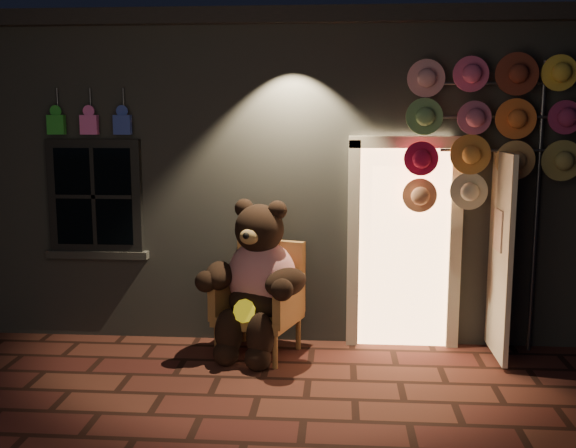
# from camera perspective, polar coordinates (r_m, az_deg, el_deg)

# --- Properties ---
(ground) EXTENTS (60.00, 60.00, 0.00)m
(ground) POSITION_cam_1_polar(r_m,az_deg,el_deg) (5.99, -2.57, -14.40)
(ground) COLOR #51281F
(ground) RESTS_ON ground
(shop_building) EXTENTS (7.30, 5.95, 3.51)m
(shop_building) POSITION_cam_1_polar(r_m,az_deg,el_deg) (9.48, 0.27, 5.20)
(shop_building) COLOR slate
(shop_building) RESTS_ON ground
(wicker_armchair) EXTENTS (0.94, 0.90, 1.13)m
(wicker_armchair) POSITION_cam_1_polar(r_m,az_deg,el_deg) (6.88, -2.21, -6.28)
(wicker_armchair) COLOR olive
(wicker_armchair) RESTS_ON ground
(teddy_bear) EXTENTS (1.09, 1.01, 1.58)m
(teddy_bear) POSITION_cam_1_polar(r_m,az_deg,el_deg) (6.69, -2.61, -4.79)
(teddy_bear) COLOR #B11228
(teddy_bear) RESTS_ON ground
(hat_rack) EXTENTS (1.67, 0.22, 2.94)m
(hat_rack) POSITION_cam_1_polar(r_m,az_deg,el_deg) (6.88, 16.50, 7.63)
(hat_rack) COLOR #59595E
(hat_rack) RESTS_ON ground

